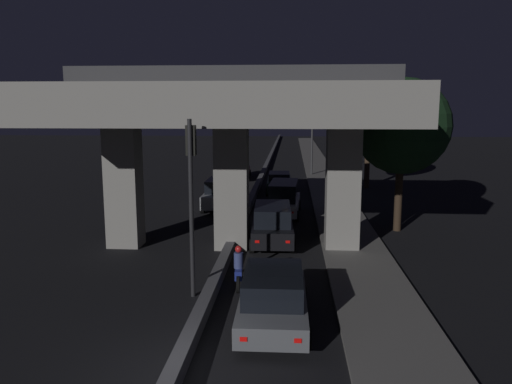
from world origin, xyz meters
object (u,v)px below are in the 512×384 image
Objects in this scene: car_dark_green_fourth at (279,182)px; car_grey_lead at (273,297)px; traffic_light_left_of_median at (191,178)px; car_black_second at (272,224)px; car_dark_red_second_oncoming at (239,169)px; pedestrian_on_sidewalk at (339,224)px; street_lamp at (308,126)px; car_silver_lead_oncoming at (221,193)px; motorcycle_blue_filtering_near at (239,269)px; car_white_third at (284,198)px.

car_grey_lead is at bearing 179.96° from car_dark_green_fourth.
traffic_light_left_of_median is 7.45m from car_black_second.
pedestrian_on_sidewalk reaches higher than car_dark_red_second_oncoming.
car_dark_red_second_oncoming is 2.97× the size of pedestrian_on_sidewalk.
street_lamp is 1.55× the size of car_dark_red_second_oncoming.
street_lamp is at bearing 159.47° from car_silver_lead_oncoming.
car_silver_lead_oncoming is (-1.11, 14.39, -2.96)m from traffic_light_left_of_median.
motorcycle_blue_filtering_near is at bearing -96.31° from street_lamp.
car_black_second is at bearing 179.19° from car_white_third.
motorcycle_blue_filtering_near is at bearing 3.34° from car_dark_red_second_oncoming.
traffic_light_left_of_median is at bearing 170.64° from car_white_third.
car_dark_red_second_oncoming is at bearing -157.99° from street_lamp.
car_dark_green_fourth is 2.74× the size of motorcycle_blue_filtering_near.
traffic_light_left_of_median is 1.36× the size of car_black_second.
car_silver_lead_oncoming is 2.67× the size of motorcycle_blue_filtering_near.
car_silver_lead_oncoming is (-3.45, 7.97, 0.00)m from car_black_second.
street_lamp reaches higher than car_white_third.
car_grey_lead is 0.93× the size of car_white_third.
street_lamp is 4.26× the size of motorcycle_blue_filtering_near.
motorcycle_blue_filtering_near is at bearing 10.16° from car_silver_lead_oncoming.
traffic_light_left_of_median is 27.70m from car_dark_red_second_oncoming.
car_silver_lead_oncoming is at bearing 21.22° from car_black_second.
street_lamp is 10.38m from car_dark_green_fourth.
traffic_light_left_of_median is 3.52× the size of pedestrian_on_sidewalk.
car_dark_green_fourth is at bearing 83.61° from traffic_light_left_of_median.
car_white_third is 1.00× the size of car_dark_green_fourth.
street_lamp is (4.60, 29.92, 0.62)m from traffic_light_left_of_median.
pedestrian_on_sidewalk is (5.33, 6.58, -2.94)m from traffic_light_left_of_median.
car_dark_green_fourth is 7.02m from car_silver_lead_oncoming.
pedestrian_on_sidewalk is at bearing -89.15° from car_black_second.
car_black_second is 0.90× the size of car_silver_lead_oncoming.
car_dark_green_fourth is 2.95× the size of pedestrian_on_sidewalk.
car_white_third is (2.74, 12.74, -2.90)m from traffic_light_left_of_median.
motorcycle_blue_filtering_near is at bearing -124.73° from pedestrian_on_sidewalk.
car_dark_red_second_oncoming is (-4.13, 14.76, -0.11)m from car_white_third.
car_white_third reaches higher than car_dark_red_second_oncoming.
motorcycle_blue_filtering_near is (2.78, -26.60, -0.26)m from car_dark_red_second_oncoming.
car_white_third is 11.92m from motorcycle_blue_filtering_near.
traffic_light_left_of_median is 4.58m from car_grey_lead.
car_grey_lead is 9.02m from pedestrian_on_sidewalk.
pedestrian_on_sidewalk is (3.94, 5.68, 0.34)m from motorcycle_blue_filtering_near.
car_white_third is 1.03× the size of car_silver_lead_oncoming.
car_white_third is at bearing -0.79° from car_grey_lead.
car_dark_red_second_oncoming is at bearing 92.89° from traffic_light_left_of_median.
pedestrian_on_sidewalk is at bearing 39.13° from car_silver_lead_oncoming.
car_black_second is at bearing -95.48° from street_lamp.
car_grey_lead reaches higher than car_dark_green_fourth.
pedestrian_on_sidewalk is at bearing 50.98° from traffic_light_left_of_median.
car_silver_lead_oncoming reaches higher than car_dark_green_fourth.
traffic_light_left_of_median is at bearing 52.12° from car_grey_lead.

